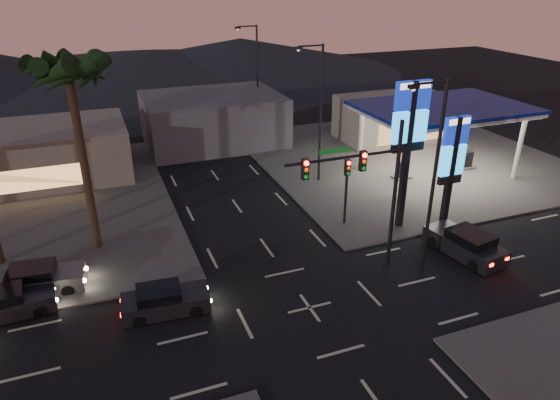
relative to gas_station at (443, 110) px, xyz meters
name	(u,v)px	position (x,y,z in m)	size (l,w,h in m)	color
ground	(310,308)	(-16.00, -12.00, -5.08)	(140.00, 140.00, 0.00)	black
corner_lot_ne	(405,157)	(0.00, 4.00, -5.02)	(24.00, 24.00, 0.12)	#47443F
gas_station	(443,110)	(0.00, 0.00, 0.00)	(12.20, 8.20, 5.47)	silver
convenience_store	(394,118)	(2.00, 9.00, -3.08)	(10.00, 6.00, 4.00)	#726B5B
pylon_sign_tall	(410,127)	(-7.50, -6.50, 1.31)	(2.20, 0.35, 9.00)	black
pylon_sign_short	(453,156)	(-5.00, -7.50, -0.42)	(1.60, 0.35, 7.00)	black
traffic_signal_mast	(366,179)	(-12.24, -10.01, 0.15)	(6.10, 0.39, 8.00)	black
pedestal_signal	(347,181)	(-10.50, -5.02, -2.16)	(0.32, 0.39, 4.30)	black
streetlight_near	(432,169)	(-9.21, -11.00, 0.64)	(2.14, 0.25, 10.00)	black
streetlight_mid	(318,107)	(-9.21, 2.00, 0.64)	(2.14, 0.25, 10.00)	black
streetlight_far	(255,73)	(-9.21, 16.00, 0.64)	(2.14, 0.25, 10.00)	black
palm_a	(70,82)	(-25.00, -2.50, 4.35)	(4.41, 4.41, 10.86)	black
building_far_west	(15,157)	(-30.00, 10.00, -3.08)	(16.00, 8.00, 4.00)	#726B5B
building_far_mid	(213,119)	(-14.00, 14.00, -2.88)	(12.00, 9.00, 4.40)	#4C4C51
hill_right	(241,55)	(-1.00, 48.00, -2.58)	(50.00, 50.00, 5.00)	black
hill_center	(143,64)	(-16.00, 48.00, -3.08)	(60.00, 60.00, 4.00)	black
car_lane_a_front	(164,301)	(-22.39, -9.86, -4.47)	(4.15, 1.96, 1.32)	black
car_lane_b_front	(38,280)	(-27.88, -5.96, -4.43)	(4.43, 2.18, 1.40)	#545456
car_lane_b_mid	(6,304)	(-29.15, -7.53, -4.46)	(4.23, 2.00, 1.35)	black
suv_station	(466,244)	(-5.99, -10.72, -4.38)	(2.59, 4.76, 1.51)	black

